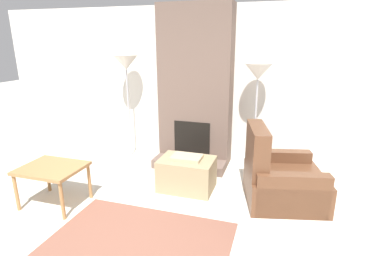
{
  "coord_description": "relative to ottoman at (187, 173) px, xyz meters",
  "views": [
    {
      "loc": [
        1.38,
        -1.78,
        2.05
      ],
      "look_at": [
        0.0,
        2.74,
        0.65
      ],
      "focal_mm": 28.0,
      "sensor_mm": 36.0,
      "label": 1
    }
  ],
  "objects": [
    {
      "name": "armchair",
      "position": [
        1.23,
        0.06,
        0.05
      ],
      "size": [
        1.15,
        1.12,
        1.01
      ],
      "rotation": [
        0.0,
        0.0,
        1.8
      ],
      "color": "brown",
      "rests_on": "ground_plane"
    },
    {
      "name": "floor_lamp_left",
      "position": [
        -1.35,
        0.89,
        1.38
      ],
      "size": [
        0.41,
        0.41,
        1.81
      ],
      "color": "#ADADB2",
      "rests_on": "ground_plane"
    },
    {
      "name": "wall_back",
      "position": [
        -0.18,
        1.29,
        1.07
      ],
      "size": [
        7.78,
        0.06,
        2.6
      ],
      "primitive_type": "cube",
      "color": "silver",
      "rests_on": "ground_plane"
    },
    {
      "name": "floor_lamp_right",
      "position": [
        0.83,
        0.89,
        1.3
      ],
      "size": [
        0.41,
        0.41,
        1.72
      ],
      "color": "#ADADB2",
      "rests_on": "ground_plane"
    },
    {
      "name": "area_rug",
      "position": [
        -0.12,
        -1.43,
        -0.23
      ],
      "size": [
        1.9,
        1.54,
        0.01
      ],
      "primitive_type": "cube",
      "color": "brown",
      "rests_on": "ground_plane"
    },
    {
      "name": "side_table",
      "position": [
        -1.5,
        -0.89,
        0.22
      ],
      "size": [
        0.76,
        0.61,
        0.52
      ],
      "color": "#9E7042",
      "rests_on": "ground_plane"
    },
    {
      "name": "fireplace",
      "position": [
        -0.18,
        1.03,
        1.0
      ],
      "size": [
        1.19,
        0.77,
        2.6
      ],
      "color": "brown",
      "rests_on": "ground_plane"
    },
    {
      "name": "ottoman",
      "position": [
        0.0,
        0.0,
        0.0
      ],
      "size": [
        0.76,
        0.52,
        0.5
      ],
      "color": "#998460",
      "rests_on": "ground_plane"
    }
  ]
}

